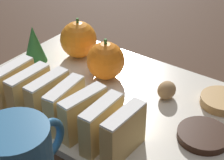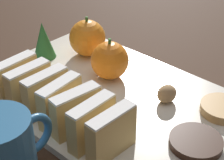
% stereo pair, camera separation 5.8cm
% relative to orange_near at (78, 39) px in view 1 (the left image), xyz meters
% --- Properties ---
extents(ground_plane, '(6.00, 6.00, 0.00)m').
position_rel_orange_near_xyz_m(ground_plane, '(-0.07, -0.13, -0.05)').
color(ground_plane, '#382316').
extents(serving_platter, '(0.28, 0.45, 0.01)m').
position_rel_orange_near_xyz_m(serving_platter, '(-0.07, -0.13, -0.04)').
color(serving_platter, silver).
rests_on(serving_platter, ground_plane).
extents(stollen_slice_front, '(0.07, 0.02, 0.06)m').
position_rel_orange_near_xyz_m(stollen_slice_front, '(-0.17, -0.21, -0.00)').
color(stollen_slice_front, tan).
rests_on(stollen_slice_front, serving_platter).
extents(stollen_slice_second, '(0.07, 0.02, 0.06)m').
position_rel_orange_near_xyz_m(stollen_slice_second, '(-0.17, -0.18, -0.00)').
color(stollen_slice_second, tan).
rests_on(stollen_slice_second, serving_platter).
extents(stollen_slice_third, '(0.07, 0.03, 0.06)m').
position_rel_orange_near_xyz_m(stollen_slice_third, '(-0.17, -0.15, -0.00)').
color(stollen_slice_third, tan).
rests_on(stollen_slice_third, serving_platter).
extents(stollen_slice_fourth, '(0.07, 0.03, 0.06)m').
position_rel_orange_near_xyz_m(stollen_slice_fourth, '(-0.17, -0.12, -0.00)').
color(stollen_slice_fourth, tan).
rests_on(stollen_slice_fourth, serving_platter).
extents(stollen_slice_fifth, '(0.07, 0.02, 0.06)m').
position_rel_orange_near_xyz_m(stollen_slice_fifth, '(-0.17, -0.08, -0.00)').
color(stollen_slice_fifth, tan).
rests_on(stollen_slice_fifth, serving_platter).
extents(stollen_slice_sixth, '(0.07, 0.02, 0.06)m').
position_rel_orange_near_xyz_m(stollen_slice_sixth, '(-0.17, -0.05, -0.00)').
color(stollen_slice_sixth, tan).
rests_on(stollen_slice_sixth, serving_platter).
extents(stollen_slice_back, '(0.07, 0.02, 0.06)m').
position_rel_orange_near_xyz_m(stollen_slice_back, '(-0.17, -0.02, -0.00)').
color(stollen_slice_back, tan).
rests_on(stollen_slice_back, serving_platter).
extents(orange_near, '(0.07, 0.07, 0.08)m').
position_rel_orange_near_xyz_m(orange_near, '(0.00, 0.00, 0.00)').
color(orange_near, orange).
rests_on(orange_near, serving_platter).
extents(orange_far, '(0.06, 0.06, 0.07)m').
position_rel_orange_near_xyz_m(orange_far, '(-0.03, -0.09, -0.00)').
color(orange_far, orange).
rests_on(orange_far, serving_platter).
extents(walnut, '(0.03, 0.03, 0.03)m').
position_rel_orange_near_xyz_m(walnut, '(-0.03, -0.20, -0.02)').
color(walnut, '#9E7A51').
rests_on(walnut, serving_platter).
extents(chocolate_cookie, '(0.07, 0.07, 0.01)m').
position_rel_orange_near_xyz_m(chocolate_cookie, '(-0.08, -0.29, -0.03)').
color(chocolate_cookie, black).
rests_on(chocolate_cookie, serving_platter).
extents(gingerbread_cookie, '(0.07, 0.07, 0.01)m').
position_rel_orange_near_xyz_m(gingerbread_cookie, '(0.01, -0.28, -0.03)').
color(gingerbread_cookie, tan).
rests_on(gingerbread_cookie, serving_platter).
extents(evergreen_sprig, '(0.04, 0.04, 0.07)m').
position_rel_orange_near_xyz_m(evergreen_sprig, '(-0.06, 0.05, 0.00)').
color(evergreen_sprig, '#2D7538').
rests_on(evergreen_sprig, serving_platter).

